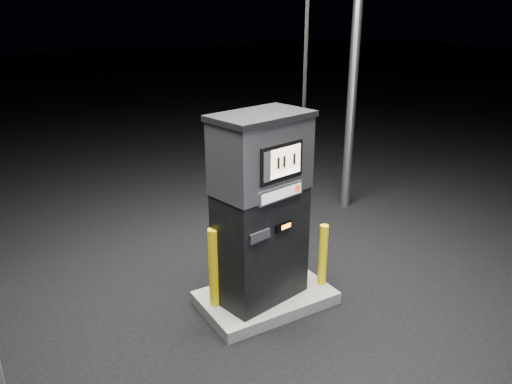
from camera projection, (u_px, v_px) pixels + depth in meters
ground at (265, 303)px, 6.26m from camera, size 80.00×80.00×0.00m
pump_island at (265, 298)px, 6.23m from camera, size 1.60×1.00×0.15m
fuel_dispenser at (261, 208)px, 5.74m from camera, size 1.30×0.88×4.70m
bollard_left at (214, 268)px, 5.80m from camera, size 0.15×0.15×0.98m
bollard_right at (323, 255)px, 6.26m from camera, size 0.14×0.14×0.82m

